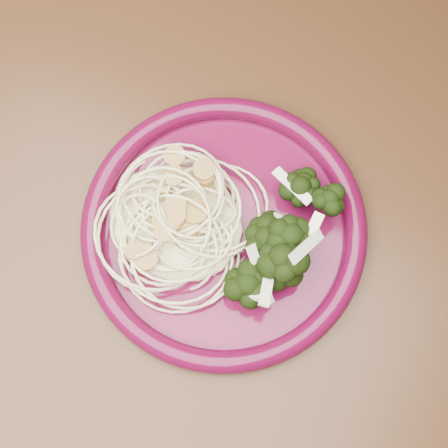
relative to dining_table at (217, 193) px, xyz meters
The scene contains 6 objects.
dining_table is the anchor object (origin of this frame).
dinner_plate 0.13m from the dining_table, 55.97° to the right, with size 0.31×0.31×0.02m.
spaghetti_pile 0.14m from the dining_table, 88.96° to the right, with size 0.12×0.10×0.03m, color #F3EDAC.
scallop_cluster 0.16m from the dining_table, 88.96° to the right, with size 0.10×0.10×0.03m, color tan, non-canonical shape.
broccoli_pile 0.16m from the dining_table, 25.38° to the right, with size 0.08×0.12×0.04m, color black.
onion_garnish 0.18m from the dining_table, 25.38° to the right, with size 0.05×0.08×0.04m, color white, non-canonical shape.
Camera 1 is at (0.11, -0.19, 1.26)m, focal length 50.00 mm.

